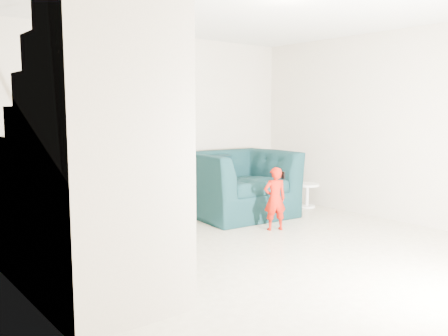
{
  "coord_description": "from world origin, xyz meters",
  "views": [
    {
      "loc": [
        -3.61,
        -3.47,
        1.59
      ],
      "look_at": [
        0.15,
        1.2,
        0.85
      ],
      "focal_mm": 38.0,
      "sensor_mm": 36.0,
      "label": 1
    }
  ],
  "objects_px": {
    "armchair": "(239,184)",
    "toddler": "(275,199)",
    "side_table": "(307,191)",
    "staircase": "(81,183)"
  },
  "relations": [
    {
      "from": "toddler",
      "to": "staircase",
      "type": "height_order",
      "value": "staircase"
    },
    {
      "from": "side_table",
      "to": "armchair",
      "type": "bearing_deg",
      "value": 169.95
    },
    {
      "from": "side_table",
      "to": "staircase",
      "type": "bearing_deg",
      "value": -165.7
    },
    {
      "from": "armchair",
      "to": "side_table",
      "type": "distance_m",
      "value": 1.32
    },
    {
      "from": "armchair",
      "to": "side_table",
      "type": "bearing_deg",
      "value": -4.51
    },
    {
      "from": "armchair",
      "to": "toddler",
      "type": "distance_m",
      "value": 0.98
    },
    {
      "from": "armchair",
      "to": "side_table",
      "type": "height_order",
      "value": "armchair"
    },
    {
      "from": "toddler",
      "to": "side_table",
      "type": "height_order",
      "value": "toddler"
    },
    {
      "from": "side_table",
      "to": "toddler",
      "type": "bearing_deg",
      "value": -153.61
    },
    {
      "from": "armchair",
      "to": "side_table",
      "type": "xyz_separation_m",
      "value": [
        1.28,
        -0.23,
        -0.22
      ]
    }
  ]
}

